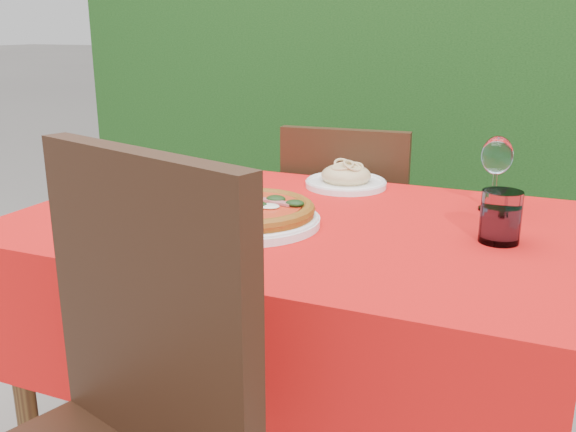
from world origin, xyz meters
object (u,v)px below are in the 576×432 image
at_px(wine_glass, 497,159).
at_px(pizza_plate, 249,213).
at_px(fork, 175,212).
at_px(water_glass, 500,219).
at_px(pasta_plate, 346,179).
at_px(chair_far, 349,238).

bearing_deg(wine_glass, pizza_plate, -145.36).
bearing_deg(fork, wine_glass, -3.38).
distance_m(pizza_plate, wine_glass, 0.61).
relative_size(wine_glass, fork, 0.92).
xyz_separation_m(pizza_plate, water_glass, (0.53, 0.10, 0.02)).
xyz_separation_m(pasta_plate, fork, (-0.30, -0.41, -0.02)).
xyz_separation_m(pasta_plate, water_glass, (0.44, -0.33, 0.03)).
bearing_deg(wine_glass, pasta_plate, 168.21).
xyz_separation_m(chair_far, wine_glass, (0.47, -0.35, 0.37)).
bearing_deg(pasta_plate, chair_far, 104.91).
bearing_deg(pizza_plate, pasta_plate, 78.16).
distance_m(chair_far, wine_glass, 0.70).
xyz_separation_m(pizza_plate, fork, (-0.21, 0.02, -0.02)).
relative_size(chair_far, water_glass, 8.06).
height_order(pasta_plate, fork, pasta_plate).
distance_m(pasta_plate, fork, 0.50).
bearing_deg(water_glass, pasta_plate, 143.68).
bearing_deg(chair_far, water_glass, 126.14).
distance_m(chair_far, water_glass, 0.83).
xyz_separation_m(chair_far, pasta_plate, (0.07, -0.26, 0.27)).
bearing_deg(pasta_plate, pizza_plate, -101.84).
relative_size(pasta_plate, wine_glass, 1.23).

